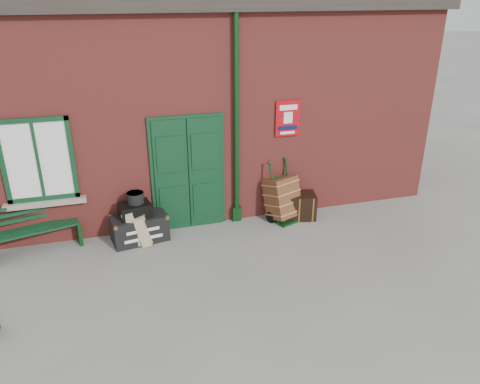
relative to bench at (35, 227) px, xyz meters
name	(u,v)px	position (x,y,z in m)	size (l,w,h in m)	color
ground	(223,261)	(3.13, -1.32, -0.46)	(80.00, 80.00, 0.00)	gray
station_building	(183,97)	(3.13, 2.17, 1.70)	(10.30, 4.30, 4.36)	#973730
bench	(35,227)	(0.00, 0.00, 0.00)	(1.54, 0.80, 0.91)	#0E361D
houdini_trunk	(139,228)	(1.81, -0.16, -0.20)	(1.01, 0.56, 0.51)	black
strongbox	(135,210)	(1.76, -0.16, 0.17)	(0.56, 0.40, 0.25)	black
hatbox	(135,198)	(1.79, -0.13, 0.40)	(0.30, 0.30, 0.20)	black
suitcase_back	(134,225)	(1.72, -0.19, -0.11)	(0.19, 0.47, 0.66)	tan
suitcase_front	(145,228)	(1.90, -0.29, -0.16)	(0.17, 0.43, 0.57)	tan
porter_trolley	(282,198)	(4.69, -0.09, 0.02)	(0.79, 0.81, 1.22)	#0D3412
dark_trunk	(297,206)	(5.02, -0.10, -0.20)	(0.72, 0.47, 0.52)	black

